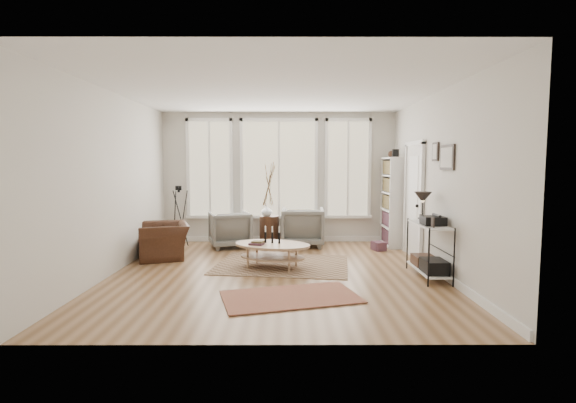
{
  "coord_description": "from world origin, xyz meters",
  "views": [
    {
      "loc": [
        0.18,
        -6.65,
        1.74
      ],
      "look_at": [
        0.2,
        0.6,
        1.1
      ],
      "focal_mm": 26.0,
      "sensor_mm": 36.0,
      "label": 1
    }
  ],
  "objects_px": {
    "low_shelf": "(429,244)",
    "coffee_table": "(272,249)",
    "armchair_left": "(230,229)",
    "bookcase": "(392,201)",
    "side_table": "(269,206)",
    "armchair_right": "(303,227)",
    "accent_chair": "(164,240)"
  },
  "relations": [
    {
      "from": "armchair_right",
      "to": "side_table",
      "type": "bearing_deg",
      "value": -6.13
    },
    {
      "from": "coffee_table",
      "to": "accent_chair",
      "type": "bearing_deg",
      "value": 159.38
    },
    {
      "from": "bookcase",
      "to": "accent_chair",
      "type": "relative_size",
      "value": 2.06
    },
    {
      "from": "armchair_left",
      "to": "armchair_right",
      "type": "relative_size",
      "value": 0.92
    },
    {
      "from": "bookcase",
      "to": "accent_chair",
      "type": "height_order",
      "value": "bookcase"
    },
    {
      "from": "coffee_table",
      "to": "side_table",
      "type": "height_order",
      "value": "side_table"
    },
    {
      "from": "bookcase",
      "to": "low_shelf",
      "type": "bearing_deg",
      "value": -91.28
    },
    {
      "from": "armchair_left",
      "to": "armchair_right",
      "type": "bearing_deg",
      "value": 167.45
    },
    {
      "from": "coffee_table",
      "to": "low_shelf",
      "type": "bearing_deg",
      "value": -13.34
    },
    {
      "from": "low_shelf",
      "to": "armchair_left",
      "type": "distance_m",
      "value": 4.15
    },
    {
      "from": "side_table",
      "to": "accent_chair",
      "type": "distance_m",
      "value": 2.36
    },
    {
      "from": "low_shelf",
      "to": "armchair_left",
      "type": "relative_size",
      "value": 1.57
    },
    {
      "from": "low_shelf",
      "to": "accent_chair",
      "type": "height_order",
      "value": "low_shelf"
    },
    {
      "from": "bookcase",
      "to": "armchair_left",
      "type": "bearing_deg",
      "value": -177.41
    },
    {
      "from": "side_table",
      "to": "coffee_table",
      "type": "bearing_deg",
      "value": -86.35
    },
    {
      "from": "low_shelf",
      "to": "armchair_left",
      "type": "xyz_separation_m",
      "value": [
        -3.41,
        2.36,
        -0.13
      ]
    },
    {
      "from": "low_shelf",
      "to": "armchair_right",
      "type": "relative_size",
      "value": 1.44
    },
    {
      "from": "low_shelf",
      "to": "accent_chair",
      "type": "bearing_deg",
      "value": 163.27
    },
    {
      "from": "bookcase",
      "to": "coffee_table",
      "type": "distance_m",
      "value": 3.23
    },
    {
      "from": "coffee_table",
      "to": "armchair_left",
      "type": "bearing_deg",
      "value": 118.14
    },
    {
      "from": "bookcase",
      "to": "side_table",
      "type": "bearing_deg",
      "value": 178.0
    },
    {
      "from": "low_shelf",
      "to": "coffee_table",
      "type": "distance_m",
      "value": 2.53
    },
    {
      "from": "armchair_left",
      "to": "armchair_right",
      "type": "xyz_separation_m",
      "value": [
        1.55,
        0.14,
        0.03
      ]
    },
    {
      "from": "bookcase",
      "to": "coffee_table",
      "type": "relative_size",
      "value": 1.38
    },
    {
      "from": "armchair_left",
      "to": "armchair_right",
      "type": "distance_m",
      "value": 1.56
    },
    {
      "from": "bookcase",
      "to": "accent_chair",
      "type": "bearing_deg",
      "value": -165.69
    },
    {
      "from": "low_shelf",
      "to": "accent_chair",
      "type": "distance_m",
      "value": 4.71
    },
    {
      "from": "bookcase",
      "to": "armchair_right",
      "type": "distance_m",
      "value": 1.99
    },
    {
      "from": "armchair_right",
      "to": "side_table",
      "type": "relative_size",
      "value": 0.51
    },
    {
      "from": "armchair_left",
      "to": "armchair_right",
      "type": "height_order",
      "value": "armchair_right"
    },
    {
      "from": "low_shelf",
      "to": "coffee_table",
      "type": "xyz_separation_m",
      "value": [
        -2.45,
        0.58,
        -0.19
      ]
    },
    {
      "from": "bookcase",
      "to": "armchair_right",
      "type": "xyz_separation_m",
      "value": [
        -1.91,
        -0.02,
        -0.54
      ]
    }
  ]
}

